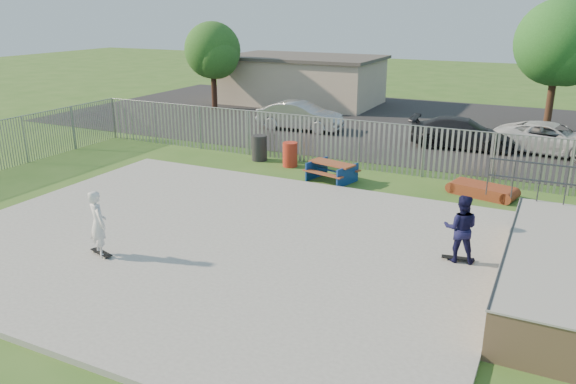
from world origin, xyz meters
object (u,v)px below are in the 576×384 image
at_px(tree_mid, 559,43).
at_px(skater_navy, 461,228).
at_px(skater_white, 98,223).
at_px(car_dark, 462,133).
at_px(trash_bin_red, 290,155).
at_px(funbox, 482,190).
at_px(trash_bin_grey, 259,148).
at_px(tree_left, 213,50).
at_px(car_silver, 300,116).
at_px(car_white, 551,139).
at_px(picnic_table, 332,172).

bearing_deg(tree_mid, skater_navy, -93.65).
bearing_deg(skater_white, car_dark, -84.02).
height_order(trash_bin_red, car_dark, car_dark).
bearing_deg(funbox, skater_navy, -73.62).
relative_size(trash_bin_grey, tree_mid, 0.16).
bearing_deg(tree_left, tree_mid, 5.84).
distance_m(car_silver, car_dark, 8.55).
xyz_separation_m(trash_bin_red, car_dark, (5.84, 6.43, 0.21)).
distance_m(tree_left, skater_white, 23.34).
bearing_deg(tree_left, car_white, -9.43).
xyz_separation_m(trash_bin_grey, car_dark, (7.46, 6.13, 0.17)).
bearing_deg(trash_bin_grey, trash_bin_red, -10.45).
xyz_separation_m(picnic_table, tree_mid, (6.90, 13.64, 4.21)).
bearing_deg(car_dark, skater_white, 155.38).
height_order(car_dark, car_white, car_dark).
distance_m(car_silver, skater_white, 17.30).
bearing_deg(picnic_table, funbox, 21.77).
relative_size(funbox, car_dark, 0.44).
height_order(trash_bin_grey, tree_mid, tree_mid).
height_order(picnic_table, car_silver, car_silver).
relative_size(car_white, tree_mid, 0.73).
xyz_separation_m(car_silver, skater_white, (2.26, -17.15, 0.26)).
relative_size(funbox, car_white, 0.43).
distance_m(picnic_table, tree_left, 17.71).
relative_size(funbox, skater_navy, 1.21).
xyz_separation_m(car_silver, skater_navy, (10.72, -13.36, 0.26)).
xyz_separation_m(trash_bin_grey, tree_left, (-8.98, 10.15, 3.15)).
xyz_separation_m(funbox, trash_bin_grey, (-9.38, 0.74, 0.35)).
relative_size(trash_bin_grey, skater_white, 0.62).
bearing_deg(picnic_table, trash_bin_grey, 173.92).
distance_m(car_silver, skater_navy, 17.13).
relative_size(funbox, trash_bin_red, 2.10).
distance_m(trash_bin_grey, car_dark, 9.66).
height_order(picnic_table, car_white, car_white).
bearing_deg(picnic_table, tree_left, 152.28).
distance_m(picnic_table, car_dark, 8.37).
height_order(picnic_table, tree_left, tree_left).
bearing_deg(funbox, tree_left, 163.28).
bearing_deg(tree_mid, funbox, -96.52).
relative_size(tree_left, tree_mid, 0.81).
distance_m(picnic_table, skater_white, 9.65).
height_order(trash_bin_red, skater_white, skater_white).
relative_size(picnic_table, car_white, 0.41).
relative_size(trash_bin_grey, car_silver, 0.24).
bearing_deg(trash_bin_red, tree_left, 135.42).
distance_m(trash_bin_red, car_dark, 8.69).
xyz_separation_m(funbox, car_silver, (-10.46, 7.21, 0.58)).
relative_size(funbox, tree_left, 0.39).
height_order(funbox, trash_bin_red, trash_bin_red).
relative_size(trash_bin_red, tree_left, 0.19).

